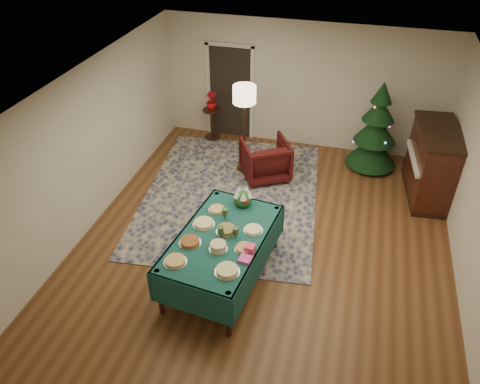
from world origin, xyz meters
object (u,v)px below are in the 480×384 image
(gift_box, at_px, (250,249))
(side_table, at_px, (212,124))
(piano, at_px, (432,164))
(floor_lamp, at_px, (244,100))
(buffet_table, at_px, (222,245))
(potted_plant, at_px, (211,105))
(christmas_tree, at_px, (376,131))
(armchair, at_px, (265,158))

(gift_box, height_order, side_table, gift_box)
(gift_box, distance_m, piano, 4.23)
(floor_lamp, relative_size, side_table, 2.54)
(buffet_table, height_order, potted_plant, potted_plant)
(side_table, bearing_deg, floor_lamp, -46.96)
(potted_plant, distance_m, christmas_tree, 3.56)
(floor_lamp, xyz_separation_m, christmas_tree, (2.50, 0.82, -0.72))
(side_table, height_order, piano, piano)
(floor_lamp, bearing_deg, gift_box, -73.76)
(buffet_table, xyz_separation_m, armchair, (-0.01, 2.92, -0.21))
(floor_lamp, bearing_deg, buffet_table, -81.08)
(gift_box, relative_size, potted_plant, 0.32)
(buffet_table, bearing_deg, potted_plant, 110.07)
(armchair, xyz_separation_m, piano, (3.09, 0.21, 0.22))
(side_table, distance_m, christmas_tree, 3.59)
(armchair, relative_size, potted_plant, 2.16)
(gift_box, xyz_separation_m, armchair, (-0.48, 3.12, -0.43))
(piano, bearing_deg, gift_box, -128.03)
(buffet_table, height_order, gift_box, gift_box)
(gift_box, relative_size, floor_lamp, 0.07)
(piano, bearing_deg, buffet_table, -134.48)
(christmas_tree, relative_size, piano, 1.13)
(armchair, distance_m, potted_plant, 2.01)
(armchair, xyz_separation_m, christmas_tree, (2.03, 0.96, 0.39))
(christmas_tree, bearing_deg, potted_plant, 175.16)
(christmas_tree, distance_m, piano, 1.31)
(gift_box, bearing_deg, buffet_table, 156.90)
(buffet_table, distance_m, floor_lamp, 3.22)
(armchair, bearing_deg, potted_plant, -69.68)
(buffet_table, distance_m, christmas_tree, 4.38)
(potted_plant, bearing_deg, buffet_table, -69.93)
(side_table, distance_m, potted_plant, 0.48)
(side_table, relative_size, christmas_tree, 0.39)
(side_table, relative_size, piano, 0.44)
(armchair, height_order, side_table, armchair)
(buffet_table, relative_size, armchair, 2.52)
(potted_plant, relative_size, piano, 0.25)
(gift_box, height_order, potted_plant, potted_plant)
(buffet_table, height_order, side_table, buffet_table)
(piano, bearing_deg, floor_lamp, -178.84)
(christmas_tree, bearing_deg, piano, -35.32)
(gift_box, bearing_deg, potted_plant, 114.51)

